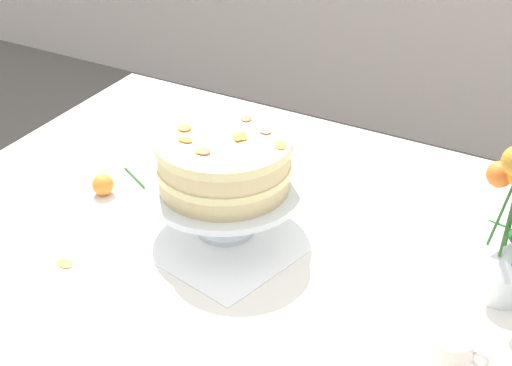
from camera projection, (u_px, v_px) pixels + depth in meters
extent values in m
cube|color=white|center=(276.00, 250.00, 1.53)|extent=(1.40, 1.00, 0.03)
cylinder|color=brown|center=(151.00, 222.00, 2.27)|extent=(0.06, 0.06, 0.71)
cube|color=white|center=(225.00, 231.00, 1.55)|extent=(0.38, 0.38, 0.00)
cylinder|color=silver|center=(225.00, 228.00, 1.55)|extent=(0.11, 0.11, 0.01)
cylinder|color=silver|center=(225.00, 209.00, 1.53)|extent=(0.03, 0.03, 0.07)
cylinder|color=silver|center=(225.00, 189.00, 1.50)|extent=(0.29, 0.29, 0.01)
cylinder|color=beige|center=(224.00, 178.00, 1.49)|extent=(0.24, 0.24, 0.03)
cylinder|color=beige|center=(224.00, 167.00, 1.48)|extent=(0.24, 0.24, 0.01)
cylinder|color=beige|center=(224.00, 155.00, 1.47)|extent=(0.24, 0.24, 0.03)
cylinder|color=beige|center=(223.00, 142.00, 1.45)|extent=(0.25, 0.25, 0.02)
ellipsoid|color=orange|center=(185.00, 140.00, 1.44)|extent=(0.03, 0.02, 0.01)
ellipsoid|color=#E56B51|center=(203.00, 152.00, 1.40)|extent=(0.03, 0.02, 0.01)
ellipsoid|color=orange|center=(185.00, 128.00, 1.48)|extent=(0.03, 0.03, 0.01)
ellipsoid|color=orange|center=(241.00, 136.00, 1.45)|extent=(0.02, 0.04, 0.01)
ellipsoid|color=pink|center=(265.00, 130.00, 1.47)|extent=(0.03, 0.03, 0.01)
ellipsoid|color=yellow|center=(201.00, 151.00, 1.40)|extent=(0.02, 0.03, 0.01)
ellipsoid|color=yellow|center=(239.00, 137.00, 1.44)|extent=(0.03, 0.03, 0.01)
ellipsoid|color=yellow|center=(279.00, 144.00, 1.42)|extent=(0.03, 0.04, 0.00)
ellipsoid|color=#E56B51|center=(246.00, 119.00, 1.51)|extent=(0.03, 0.03, 0.00)
cylinder|color=silver|center=(503.00, 284.00, 1.36)|extent=(0.06, 0.06, 0.06)
cone|color=silver|center=(508.00, 256.00, 1.33)|extent=(0.08, 0.08, 0.05)
cylinder|color=#2D6028|center=(501.00, 213.00, 1.31)|extent=(0.03, 0.01, 0.13)
sphere|color=orange|center=(500.00, 175.00, 1.28)|extent=(0.04, 0.04, 0.04)
ellipsoid|color=#236B2D|center=(499.00, 224.00, 1.33)|extent=(0.05, 0.03, 0.02)
cylinder|color=#2D6028|center=(511.00, 209.00, 1.28)|extent=(0.01, 0.02, 0.18)
cylinder|color=silver|center=(451.00, 352.00, 1.22)|extent=(0.06, 0.06, 0.06)
torus|color=silver|center=(480.00, 360.00, 1.20)|extent=(0.03, 0.01, 0.03)
cylinder|color=#2D6028|center=(139.00, 182.00, 1.70)|extent=(0.12, 0.07, 0.01)
sphere|color=orange|center=(103.00, 185.00, 1.66)|extent=(0.04, 0.04, 0.04)
ellipsoid|color=yellow|center=(65.00, 263.00, 1.46)|extent=(0.04, 0.03, 0.00)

